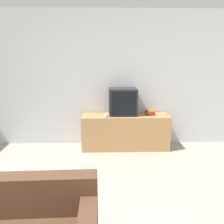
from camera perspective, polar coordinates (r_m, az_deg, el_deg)
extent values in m
cube|color=silver|center=(4.33, -6.47, 8.31)|extent=(9.00, 0.06, 2.60)
cube|color=tan|center=(4.26, 3.49, -5.11)|extent=(1.66, 0.46, 0.66)
cube|color=black|center=(4.15, 2.84, 2.71)|extent=(0.52, 0.37, 0.50)
cube|color=black|center=(3.96, 3.04, 2.19)|extent=(0.44, 0.01, 0.42)
cube|color=#995623|center=(4.24, 9.98, -0.48)|extent=(0.11, 0.17, 0.03)
cube|color=#B72D28|center=(4.22, 9.86, -0.10)|extent=(0.16, 0.17, 0.03)
cube|color=#995623|center=(4.22, 10.04, 0.25)|extent=(0.15, 0.20, 0.02)
cube|color=#B7B7B7|center=(4.04, -1.67, -1.07)|extent=(0.06, 0.20, 0.02)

